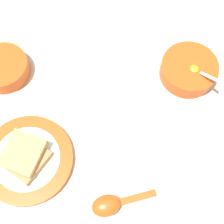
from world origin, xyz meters
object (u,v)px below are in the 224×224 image
at_px(toast_sandwich, 24,156).
at_px(congee_bowl, 4,66).
at_px(egg_bowl, 189,70).
at_px(soup_spoon, 111,204).
at_px(toast_plate, 28,159).

height_order(toast_sandwich, congee_bowl, toast_sandwich).
bearing_deg(egg_bowl, soup_spoon, -179.22).
bearing_deg(toast_plate, toast_sandwich, 64.13).
bearing_deg(toast_sandwich, soup_spoon, -86.10).
bearing_deg(soup_spoon, egg_bowl, 0.78).
height_order(toast_plate, soup_spoon, soup_spoon).
relative_size(toast_plate, toast_sandwich, 2.04).
distance_m(egg_bowl, soup_spoon, 0.37).
height_order(egg_bowl, toast_sandwich, egg_bowl).
bearing_deg(toast_plate, congee_bowl, 50.38).
height_order(egg_bowl, toast_plate, egg_bowl).
distance_m(egg_bowl, toast_sandwich, 0.43).
xyz_separation_m(egg_bowl, toast_sandwich, (-0.38, 0.20, 0.01)).
relative_size(toast_sandwich, congee_bowl, 0.80).
height_order(egg_bowl, soup_spoon, egg_bowl).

